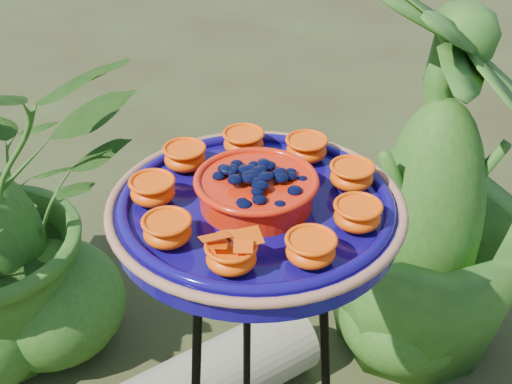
# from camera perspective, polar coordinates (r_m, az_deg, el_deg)

# --- Properties ---
(tripod_stand) EXTENTS (0.36, 0.36, 0.87)m
(tripod_stand) POSITION_cam_1_polar(r_m,az_deg,el_deg) (1.34, 0.01, -14.61)
(tripod_stand) COLOR black
(tripod_stand) RESTS_ON ground
(feeder_dish) EXTENTS (0.50, 0.50, 0.10)m
(feeder_dish) POSITION_cam_1_polar(r_m,az_deg,el_deg) (1.09, 0.02, -1.04)
(feeder_dish) COLOR #0F0758
(feeder_dish) RESTS_ON tripod_stand
(driftwood_log) EXTENTS (0.58, 0.49, 0.19)m
(driftwood_log) POSITION_cam_1_polar(r_m,az_deg,el_deg) (1.92, -3.59, -14.78)
(driftwood_log) COLOR gray
(driftwood_log) RESTS_ON ground
(shrub_back_right) EXTENTS (0.65, 0.65, 1.07)m
(shrub_back_right) POSITION_cam_1_polar(r_m,az_deg,el_deg) (1.89, 14.02, 0.61)
(shrub_back_right) COLOR #215015
(shrub_back_right) RESTS_ON ground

